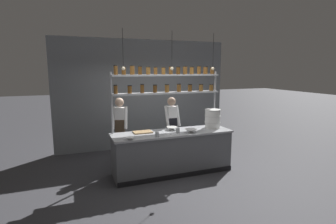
{
  "coord_description": "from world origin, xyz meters",
  "views": [
    {
      "loc": [
        -2.08,
        -5.16,
        2.28
      ],
      "look_at": [
        -0.03,
        0.2,
        1.33
      ],
      "focal_mm": 28.0,
      "sensor_mm": 36.0,
      "label": 1
    }
  ],
  "objects_px": {
    "spice_shelf_unit": "(167,85)",
    "chef_center": "(172,125)",
    "chef_left": "(120,127)",
    "prep_bowl_center_front": "(172,128)",
    "serving_cup_by_board": "(178,130)",
    "container_stack": "(212,119)",
    "prep_bowl_center_back": "(191,131)",
    "serving_cup_front": "(157,134)",
    "prep_bowl_near_left": "(130,138)",
    "cutting_board": "(143,132)"
  },
  "relations": [
    {
      "from": "chef_left",
      "to": "container_stack",
      "type": "height_order",
      "value": "chef_left"
    },
    {
      "from": "serving_cup_front",
      "to": "serving_cup_by_board",
      "type": "distance_m",
      "value": 0.55
    },
    {
      "from": "cutting_board",
      "to": "chef_left",
      "type": "bearing_deg",
      "value": 119.69
    },
    {
      "from": "spice_shelf_unit",
      "to": "serving_cup_by_board",
      "type": "distance_m",
      "value": 1.05
    },
    {
      "from": "chef_center",
      "to": "serving_cup_front",
      "type": "height_order",
      "value": "chef_center"
    },
    {
      "from": "container_stack",
      "to": "prep_bowl_near_left",
      "type": "bearing_deg",
      "value": -170.85
    },
    {
      "from": "chef_center",
      "to": "prep_bowl_near_left",
      "type": "bearing_deg",
      "value": -143.84
    },
    {
      "from": "prep_bowl_center_back",
      "to": "serving_cup_front",
      "type": "xyz_separation_m",
      "value": [
        -0.8,
        -0.1,
        0.02
      ]
    },
    {
      "from": "chef_center",
      "to": "serving_cup_front",
      "type": "relative_size",
      "value": 15.84
    },
    {
      "from": "chef_left",
      "to": "serving_cup_by_board",
      "type": "distance_m",
      "value": 1.42
    },
    {
      "from": "spice_shelf_unit",
      "to": "container_stack",
      "type": "bearing_deg",
      "value": -16.21
    },
    {
      "from": "chef_left",
      "to": "chef_center",
      "type": "distance_m",
      "value": 1.24
    },
    {
      "from": "serving_cup_front",
      "to": "prep_bowl_center_back",
      "type": "bearing_deg",
      "value": 7.1
    },
    {
      "from": "spice_shelf_unit",
      "to": "serving_cup_front",
      "type": "bearing_deg",
      "value": -126.97
    },
    {
      "from": "prep_bowl_center_front",
      "to": "serving_cup_by_board",
      "type": "bearing_deg",
      "value": -87.55
    },
    {
      "from": "serving_cup_front",
      "to": "cutting_board",
      "type": "bearing_deg",
      "value": 110.65
    },
    {
      "from": "prep_bowl_near_left",
      "to": "serving_cup_front",
      "type": "bearing_deg",
      "value": 0.87
    },
    {
      "from": "spice_shelf_unit",
      "to": "prep_bowl_center_back",
      "type": "xyz_separation_m",
      "value": [
        0.34,
        -0.51,
        -0.96
      ]
    },
    {
      "from": "serving_cup_by_board",
      "to": "serving_cup_front",
      "type": "bearing_deg",
      "value": -162.55
    },
    {
      "from": "chef_left",
      "to": "prep_bowl_center_back",
      "type": "relative_size",
      "value": 6.09
    },
    {
      "from": "spice_shelf_unit",
      "to": "serving_cup_front",
      "type": "height_order",
      "value": "spice_shelf_unit"
    },
    {
      "from": "chef_left",
      "to": "chef_center",
      "type": "height_order",
      "value": "chef_left"
    },
    {
      "from": "spice_shelf_unit",
      "to": "chef_left",
      "type": "xyz_separation_m",
      "value": [
        -1.0,
        0.49,
        -0.99
      ]
    },
    {
      "from": "chef_left",
      "to": "prep_bowl_near_left",
      "type": "bearing_deg",
      "value": -73.07
    },
    {
      "from": "prep_bowl_near_left",
      "to": "serving_cup_front",
      "type": "distance_m",
      "value": 0.56
    },
    {
      "from": "spice_shelf_unit",
      "to": "prep_bowl_center_front",
      "type": "bearing_deg",
      "value": -69.91
    },
    {
      "from": "chef_center",
      "to": "serving_cup_by_board",
      "type": "height_order",
      "value": "chef_center"
    },
    {
      "from": "serving_cup_by_board",
      "to": "chef_center",
      "type": "bearing_deg",
      "value": 77.82
    },
    {
      "from": "chef_left",
      "to": "serving_cup_by_board",
      "type": "bearing_deg",
      "value": -23.81
    },
    {
      "from": "spice_shelf_unit",
      "to": "chef_left",
      "type": "bearing_deg",
      "value": 153.69
    },
    {
      "from": "spice_shelf_unit",
      "to": "prep_bowl_center_front",
      "type": "height_order",
      "value": "spice_shelf_unit"
    },
    {
      "from": "container_stack",
      "to": "prep_bowl_center_back",
      "type": "relative_size",
      "value": 1.64
    },
    {
      "from": "chef_left",
      "to": "prep_bowl_near_left",
      "type": "distance_m",
      "value": 1.11
    },
    {
      "from": "chef_center",
      "to": "serving_cup_front",
      "type": "xyz_separation_m",
      "value": [
        -0.69,
        -0.93,
        0.05
      ]
    },
    {
      "from": "container_stack",
      "to": "serving_cup_front",
      "type": "xyz_separation_m",
      "value": [
        -1.47,
        -0.32,
        -0.17
      ]
    },
    {
      "from": "prep_bowl_near_left",
      "to": "prep_bowl_center_front",
      "type": "bearing_deg",
      "value": 24.1
    },
    {
      "from": "chef_left",
      "to": "cutting_board",
      "type": "relative_size",
      "value": 4.06
    },
    {
      "from": "prep_bowl_center_front",
      "to": "serving_cup_by_board",
      "type": "height_order",
      "value": "serving_cup_by_board"
    },
    {
      "from": "prep_bowl_center_back",
      "to": "serving_cup_front",
      "type": "bearing_deg",
      "value": -172.9
    },
    {
      "from": "prep_bowl_near_left",
      "to": "prep_bowl_center_front",
      "type": "relative_size",
      "value": 0.7
    },
    {
      "from": "chef_center",
      "to": "prep_bowl_center_front",
      "type": "height_order",
      "value": "chef_center"
    },
    {
      "from": "spice_shelf_unit",
      "to": "serving_cup_by_board",
      "type": "relative_size",
      "value": 23.98
    },
    {
      "from": "prep_bowl_center_back",
      "to": "serving_cup_by_board",
      "type": "height_order",
      "value": "serving_cup_by_board"
    },
    {
      "from": "serving_cup_front",
      "to": "serving_cup_by_board",
      "type": "xyz_separation_m",
      "value": [
        0.52,
        0.16,
        0.0
      ]
    },
    {
      "from": "cutting_board",
      "to": "prep_bowl_center_front",
      "type": "relative_size",
      "value": 1.6
    },
    {
      "from": "spice_shelf_unit",
      "to": "chef_center",
      "type": "xyz_separation_m",
      "value": [
        0.23,
        0.32,
        -1.0
      ]
    },
    {
      "from": "prep_bowl_near_left",
      "to": "prep_bowl_center_back",
      "type": "distance_m",
      "value": 1.36
    },
    {
      "from": "chef_left",
      "to": "chef_center",
      "type": "bearing_deg",
      "value": 9.76
    },
    {
      "from": "spice_shelf_unit",
      "to": "container_stack",
      "type": "xyz_separation_m",
      "value": [
        1.01,
        -0.29,
        -0.78
      ]
    },
    {
      "from": "chef_center",
      "to": "prep_bowl_center_back",
      "type": "xyz_separation_m",
      "value": [
        0.11,
        -0.83,
        0.04
      ]
    }
  ]
}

